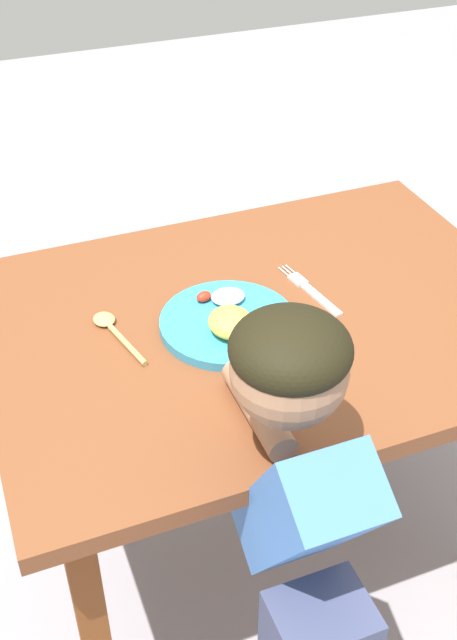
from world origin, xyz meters
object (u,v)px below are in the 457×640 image
at_px(plate, 228,322).
at_px(spoon, 113,328).
at_px(person, 303,564).
at_px(fork, 311,291).

distance_m(plate, spoon, 0.23).
bearing_deg(plate, person, -95.58).
height_order(fork, spoon, spoon).
bearing_deg(spoon, plate, -122.97).
bearing_deg(spoon, fork, -106.83).
distance_m(plate, person, 0.48).
relative_size(fork, spoon, 1.09).
xyz_separation_m(plate, person, (-0.04, -0.45, -0.17)).
bearing_deg(fork, plate, 94.71).
bearing_deg(spoon, person, -175.75).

